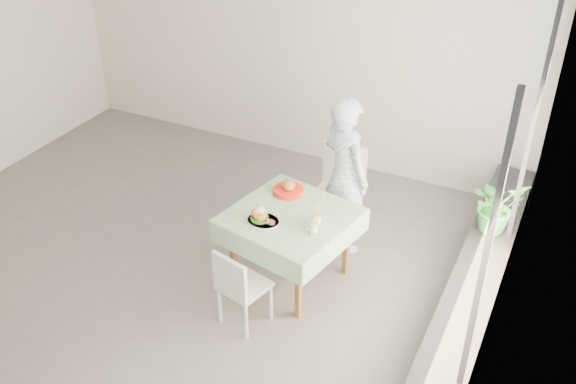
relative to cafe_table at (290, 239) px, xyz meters
The scene contains 14 objects.
floor 1.23m from the cafe_table, behind, with size 6.00×6.00×0.00m, color #585653.
wall_back 2.74m from the cafe_table, 115.83° to the left, with size 6.00×0.02×2.80m, color silver.
wall_right 2.11m from the cafe_table, ahead, with size 0.02×5.00×2.80m, color silver.
window_pane 2.20m from the cafe_table, ahead, with size 0.01×4.80×2.18m, color #D1E0F9.
window_ledge 1.70m from the cafe_table, ahead, with size 0.40×4.80×0.50m, color black.
cafe_table is the anchor object (origin of this frame).
chair_far 0.89m from the cafe_table, 82.33° to the left, with size 0.49×0.49×0.98m.
chair_near 0.75m from the cafe_table, 98.31° to the right, with size 0.45×0.45×0.79m.
diner 0.85m from the cafe_table, 72.43° to the left, with size 0.60×0.40×1.66m, color #83A1D1.
main_dish 0.44m from the cafe_table, 130.76° to the right, with size 0.31×0.31×0.16m.
juice_cup_orange 0.44m from the cafe_table, ahead, with size 0.10×0.10×0.27m.
juice_cup_lemonade 0.48m from the cafe_table, 28.46° to the right, with size 0.09×0.09×0.25m.
second_dish 0.49m from the cafe_table, 119.24° to the left, with size 0.29×0.29×0.14m.
potted_plant 1.93m from the cafe_table, 29.51° to the left, with size 0.48×0.42×0.53m, color #2B822F.
Camera 1 is at (3.22, -4.15, 4.02)m, focal length 40.00 mm.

